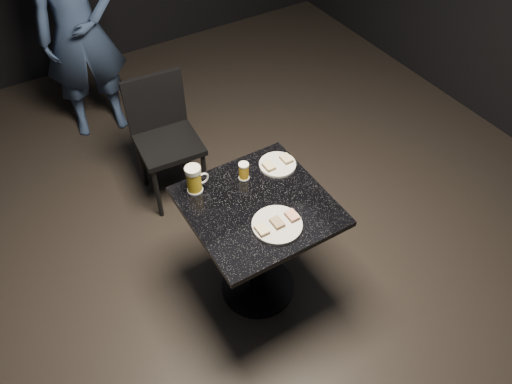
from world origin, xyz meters
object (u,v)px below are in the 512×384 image
table (258,235)px  beer_tumbler (244,171)px  patron (79,33)px  beer_mug (194,179)px  chair (164,132)px  plate_small (278,165)px  plate_large (277,225)px

table → beer_tumbler: beer_tumbler is taller
patron → beer_mug: (0.04, -1.77, 0.00)m
chair → plate_small: bearing=-70.5°
patron → chair: bearing=-70.2°
plate_small → chair: size_ratio=0.23×
plate_small → beer_mug: size_ratio=1.27×
patron → beer_tumbler: size_ratio=16.86×
plate_large → plate_small: (0.23, 0.36, 0.00)m
plate_small → chair: chair is taller
beer_mug → table: bearing=-48.2°
patron → chair: patron is taller
plate_large → beer_tumbler: 0.37m
table → chair: (-0.07, 1.07, -0.01)m
beer_mug → plate_small: bearing=-7.8°
beer_mug → beer_tumbler: size_ratio=1.61×
table → plate_large: bearing=-88.5°
patron → plate_large: bearing=-74.4°
plate_small → chair: bearing=109.5°
beer_tumbler → chair: (-0.11, 0.87, -0.30)m
table → beer_mug: bearing=131.8°
plate_large → beer_mug: (-0.23, 0.42, 0.07)m
patron → beer_tumbler: 1.85m
patron → table: (0.26, -2.02, -0.32)m
beer_mug → chair: 0.89m
beer_mug → chair: (0.15, 0.82, -0.33)m
beer_tumbler → chair: 0.92m
plate_small → table: plate_small is taller
table → beer_tumbler: size_ratio=7.65×
plate_large → patron: size_ratio=0.15×
plate_small → table: bearing=-141.7°
plate_small → table: (-0.24, -0.19, -0.25)m
table → beer_mug: size_ratio=4.75×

